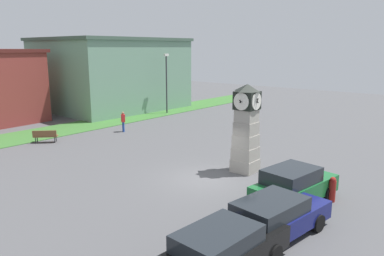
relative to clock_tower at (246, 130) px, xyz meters
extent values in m
plane|color=#4C4C4F|center=(-2.32, 0.89, -2.28)|extent=(86.84, 86.84, 0.00)
cube|color=#9F9A90|center=(0.00, 0.00, -1.95)|extent=(1.19, 1.19, 0.67)
cube|color=#9E998F|center=(0.00, 0.00, -1.27)|extent=(1.14, 1.14, 0.67)
cube|color=#9F9A90|center=(0.00, 0.00, -0.60)|extent=(1.08, 1.08, 0.67)
cube|color=#9C978D|center=(0.00, 0.00, 0.07)|extent=(1.02, 1.02, 0.67)
cube|color=#A19C92|center=(0.00, 0.00, 0.74)|extent=(0.96, 0.96, 0.67)
cube|color=black|center=(0.00, 0.00, 1.54)|extent=(1.08, 1.08, 0.94)
cylinder|color=white|center=(0.00, 0.56, 1.54)|extent=(0.88, 0.04, 0.88)
cube|color=black|center=(0.00, 0.59, 1.54)|extent=(0.06, 0.05, 0.20)
cube|color=black|center=(0.00, 0.59, 1.54)|extent=(0.04, 0.33, 0.11)
cylinder|color=white|center=(0.00, -0.56, 1.54)|extent=(0.88, 0.04, 0.88)
cube|color=black|center=(0.00, -0.59, 1.54)|extent=(0.06, 0.17, 0.16)
cube|color=black|center=(0.00, -0.59, 1.54)|extent=(0.04, 0.14, 0.33)
cylinder|color=white|center=(0.56, 0.00, 1.54)|extent=(0.04, 0.88, 0.88)
cube|color=black|center=(0.59, 0.00, 1.54)|extent=(0.20, 0.06, 0.06)
cube|color=black|center=(0.59, 0.00, 1.54)|extent=(0.10, 0.04, 0.33)
cylinder|color=white|center=(-0.56, 0.00, 1.54)|extent=(0.04, 0.88, 0.88)
cube|color=black|center=(-0.59, 0.00, 1.54)|extent=(0.19, 0.06, 0.13)
cube|color=black|center=(-0.59, 0.00, 1.54)|extent=(0.30, 0.04, 0.20)
pyramid|color=black|center=(0.00, 0.00, 2.20)|extent=(1.13, 1.13, 0.38)
cylinder|color=maroon|center=(-1.08, -5.01, -1.82)|extent=(0.29, 0.29, 0.93)
sphere|color=maroon|center=(-1.08, -5.01, -1.31)|extent=(0.26, 0.26, 0.26)
cylinder|color=#333338|center=(-0.30, -3.65, -1.90)|extent=(0.28, 0.28, 0.77)
sphere|color=#333338|center=(-0.30, -3.65, -1.47)|extent=(0.25, 0.25, 0.25)
cylinder|color=maroon|center=(0.28, -2.52, -1.91)|extent=(0.29, 0.29, 0.75)
sphere|color=maroon|center=(0.28, -2.52, -1.49)|extent=(0.26, 0.26, 0.26)
cube|color=black|center=(-8.32, -4.43, -1.66)|extent=(4.55, 2.06, 0.70)
cube|color=#1E2328|center=(-8.65, -4.41, -1.05)|extent=(2.55, 1.78, 0.51)
cylinder|color=black|center=(-6.88, -3.70, -1.96)|extent=(0.65, 0.26, 0.64)
cylinder|color=black|center=(-7.00, -5.36, -1.96)|extent=(0.65, 0.26, 0.64)
cube|color=navy|center=(-5.37, -4.55, -1.69)|extent=(4.77, 2.39, 0.65)
cube|color=#1E2328|center=(-5.71, -4.51, -1.10)|extent=(2.72, 1.96, 0.52)
cylinder|color=black|center=(-3.85, -3.91, -1.96)|extent=(0.66, 0.31, 0.64)
cylinder|color=black|center=(-4.08, -5.58, -1.96)|extent=(0.66, 0.31, 0.64)
cylinder|color=black|center=(-6.66, -3.52, -1.96)|extent=(0.66, 0.31, 0.64)
cylinder|color=black|center=(-6.89, -5.19, -1.96)|extent=(0.66, 0.31, 0.64)
cube|color=#19602D|center=(-2.21, -3.82, -1.66)|extent=(4.41, 2.38, 0.71)
cube|color=#1E2328|center=(-2.53, -3.77, -1.00)|extent=(2.52, 1.95, 0.60)
cylinder|color=black|center=(-0.80, -3.18, -1.96)|extent=(0.67, 0.31, 0.64)
cylinder|color=black|center=(-1.06, -4.84, -1.96)|extent=(0.67, 0.31, 0.64)
cylinder|color=black|center=(-3.37, -2.79, -1.96)|extent=(0.67, 0.31, 0.64)
cylinder|color=black|center=(-3.62, -4.45, -1.96)|extent=(0.67, 0.31, 0.64)
cube|color=brown|center=(-3.51, 14.03, -1.83)|extent=(1.50, 1.47, 0.08)
cube|color=brown|center=(-3.69, 13.85, -1.58)|extent=(1.19, 1.16, 0.40)
cylinder|color=#262628|center=(-2.91, 13.73, -2.06)|extent=(0.06, 0.06, 0.45)
cylinder|color=#262628|center=(-3.83, 14.62, -2.06)|extent=(0.06, 0.06, 0.45)
cylinder|color=#262628|center=(-3.19, 13.44, -2.06)|extent=(0.06, 0.06, 0.45)
cylinder|color=#262628|center=(-4.11, 14.33, -2.06)|extent=(0.06, 0.06, 0.45)
cylinder|color=#264CA5|center=(2.23, 12.59, -1.89)|extent=(0.14, 0.14, 0.79)
cylinder|color=#264CA5|center=(2.14, 12.41, -1.89)|extent=(0.14, 0.14, 0.79)
cube|color=red|center=(2.18, 12.50, -1.20)|extent=(0.40, 0.47, 0.59)
sphere|color=#8C664C|center=(2.18, 12.50, -0.79)|extent=(0.21, 0.21, 0.21)
cylinder|color=#333338|center=(10.58, 15.73, 0.56)|extent=(0.14, 0.14, 5.68)
cube|color=silver|center=(10.58, 15.73, 3.52)|extent=(0.50, 0.24, 0.24)
cube|color=gray|center=(9.39, 22.91, 1.31)|extent=(13.52, 12.17, 7.18)
cube|color=#405849|center=(9.39, 22.91, 5.05)|extent=(13.92, 12.53, 0.30)
cube|color=#386B2D|center=(1.44, 16.81, -2.26)|extent=(52.10, 4.17, 0.04)
camera|label=1|loc=(-16.53, -10.00, 4.20)|focal=35.00mm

